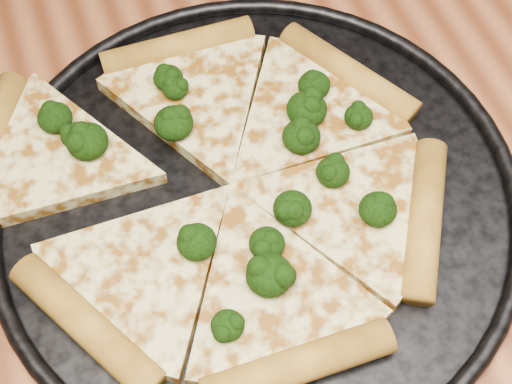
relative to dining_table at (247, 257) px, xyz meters
name	(u,v)px	position (x,y,z in m)	size (l,w,h in m)	color
dining_table	(247,257)	(0.00, 0.00, 0.00)	(1.20, 0.90, 0.75)	brown
pizza_pan	(256,197)	(0.01, 0.00, 0.10)	(0.41, 0.41, 0.02)	black
pizza	(220,184)	(-0.02, 0.02, 0.11)	(0.38, 0.33, 0.03)	#E4D88B
broccoli_florets	(234,164)	(0.00, 0.02, 0.12)	(0.25, 0.24, 0.02)	black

